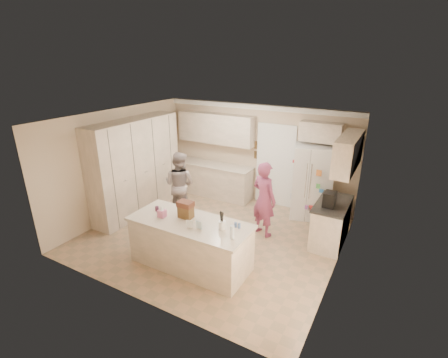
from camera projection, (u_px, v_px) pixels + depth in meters
The scene contains 41 objects.
floor at pixel (212, 236), 7.18m from camera, with size 5.20×4.60×0.02m, color tan.
ceiling at pixel (211, 118), 6.25m from camera, with size 5.20×4.60×0.02m, color white.
wall_back at pixel (257, 154), 8.60m from camera, with size 5.20×0.02×2.60m, color beige.
wall_front at pixel (131, 230), 4.83m from camera, with size 5.20×0.02×2.60m, color beige.
wall_left at pixel (120, 162), 7.91m from camera, with size 0.02×4.60×2.60m, color beige.
wall_right at pixel (342, 208), 5.52m from camera, with size 0.02×4.60×2.60m, color beige.
crown_back at pixel (258, 107), 8.12m from camera, with size 5.20×0.08×0.12m, color white.
pantry_bank at pixel (136, 167), 7.97m from camera, with size 0.60×2.60×2.35m, color beige.
back_base_cab at pixel (214, 180), 9.18m from camera, with size 2.20×0.60×0.88m, color beige.
back_countertop at pixel (214, 165), 9.00m from camera, with size 2.24×0.63×0.04m, color beige.
back_upper_cab at pixel (216, 128), 8.76m from camera, with size 2.20×0.35×0.80m, color beige.
doorway_opening at pixel (275, 166), 8.41m from camera, with size 0.90×0.06×2.10m, color black.
doorway_casing at pixel (275, 167), 8.38m from camera, with size 1.02×0.03×2.22m, color white.
wall_frame_upper at pixel (257, 145), 8.47m from camera, with size 0.15×0.02×0.20m, color brown.
wall_frame_lower at pixel (257, 155), 8.56m from camera, with size 0.15×0.02×0.20m, color brown.
refrigerator at pixel (312, 182), 7.76m from camera, with size 0.90×0.70×1.80m, color white.
fridge_seam at pixel (308, 187), 7.47m from camera, with size 0.01×0.02×1.78m, color gray.
fridge_dispenser at pixel (299, 175), 7.47m from camera, with size 0.22×0.03×0.35m, color black.
fridge_handle_l at pixel (306, 181), 7.43m from camera, with size 0.02×0.02×0.85m, color silver.
fridge_handle_r at pixel (310, 182), 7.38m from camera, with size 0.02×0.02×0.85m, color silver.
over_fridge_cab at pixel (321, 132), 7.41m from camera, with size 0.95×0.35×0.45m, color beige.
right_base_cab at pixel (331, 224), 6.78m from camera, with size 0.60×1.20×0.88m, color beige.
right_countertop at pixel (333, 204), 6.62m from camera, with size 0.63×1.24×0.04m, color #2D2B28.
right_upper_cab at pixel (348, 153), 6.35m from camera, with size 0.35×1.50×0.70m, color beige.
coffee_maker at pixel (330, 199), 6.42m from camera, with size 0.22×0.28×0.30m, color black.
island_base at pixel (191, 245), 6.03m from camera, with size 2.20×0.90×0.88m, color beige.
island_top at pixel (190, 223), 5.87m from camera, with size 2.28×0.96×0.05m, color beige.
utensil_crock at pixel (222, 225), 5.57m from camera, with size 0.13×0.13×0.15m, color white.
tissue_box at pixel (162, 213), 6.00m from camera, with size 0.13×0.13×0.14m, color #CF6996.
tissue_plume at pixel (162, 208), 5.96m from camera, with size 0.08×0.08×0.08m, color white.
dollhouse_body at pixel (186, 212), 5.97m from camera, with size 0.26×0.18×0.22m, color brown.
dollhouse_roof at pixel (185, 204), 5.91m from camera, with size 0.28×0.20×0.10m, color #592D1E.
jam_jar at pixel (157, 209), 6.25m from camera, with size 0.07×0.07×0.09m, color #59263F.
greeting_card_a at pixel (190, 224), 5.60m from camera, with size 0.12×0.01×0.16m, color white.
greeting_card_b at pixel (199, 225), 5.57m from camera, with size 0.12×0.01×0.16m, color silver.
water_bottle at pixel (232, 232), 5.26m from camera, with size 0.07×0.07×0.24m, color silver.
shaker_salt at pixel (236, 225), 5.65m from camera, with size 0.05×0.05×0.09m, color #3F5C95.
shaker_pepper at pixel (239, 226), 5.61m from camera, with size 0.05×0.05×0.09m, color #3F5C95.
teen_boy at pixel (180, 184), 7.85m from camera, with size 0.79×0.62×1.63m, color gray.
teen_girl at pixel (264, 199), 6.99m from camera, with size 0.61×0.40×1.68m, color #A2425F.
fridge_magnets at pixel (308, 187), 7.46m from camera, with size 0.76×0.02×1.44m, color tan, non-canonical shape.
Camera 1 is at (3.29, -5.34, 3.71)m, focal length 26.00 mm.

